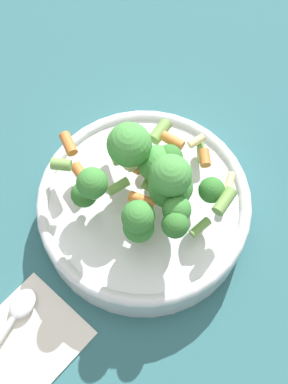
{
  "coord_description": "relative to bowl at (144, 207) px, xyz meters",
  "views": [
    {
      "loc": [
        -0.25,
        -0.03,
        0.6
      ],
      "look_at": [
        0.0,
        0.0,
        0.07
      ],
      "focal_mm": 50.0,
      "sensor_mm": 36.0,
      "label": 1
    }
  ],
  "objects": [
    {
      "name": "ground_plane",
      "position": [
        0.0,
        0.0,
        -0.03
      ],
      "size": [
        3.0,
        3.0,
        0.0
      ],
      "primitive_type": "plane",
      "color": "#2D6066"
    },
    {
      "name": "bowl",
      "position": [
        0.0,
        0.0,
        0.0
      ],
      "size": [
        0.25,
        0.25,
        0.05
      ],
      "color": "silver",
      "rests_on": "ground_plane"
    },
    {
      "name": "pasta_salad",
      "position": [
        -0.0,
        -0.01,
        0.07
      ],
      "size": [
        0.15,
        0.2,
        0.1
      ],
      "color": "#8CB766",
      "rests_on": "bowl"
    },
    {
      "name": "napkin",
      "position": [
        -0.18,
        0.12,
        -0.03
      ],
      "size": [
        0.19,
        0.18,
        0.01
      ],
      "color": "white",
      "rests_on": "ground_plane"
    },
    {
      "name": "spoon",
      "position": [
        -0.16,
        0.13,
        -0.02
      ],
      "size": [
        0.16,
        0.08,
        0.01
      ],
      "rotation": [
        0.0,
        0.0,
        12.19
      ],
      "color": "silver",
      "rests_on": "napkin"
    }
  ]
}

